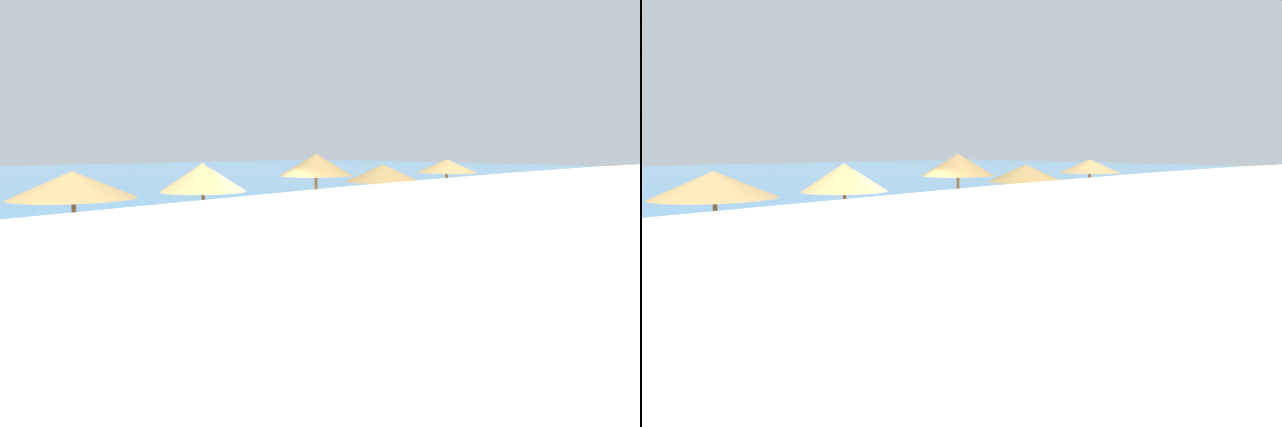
{
  "view_description": "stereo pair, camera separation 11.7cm",
  "coord_description": "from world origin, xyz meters",
  "views": [
    {
      "loc": [
        -9.14,
        -11.27,
        3.06
      ],
      "look_at": [
        2.25,
        1.02,
        1.15
      ],
      "focal_mm": 33.82,
      "sensor_mm": 36.0,
      "label": 1
    },
    {
      "loc": [
        -9.06,
        -11.35,
        3.06
      ],
      "look_at": [
        2.25,
        1.02,
        1.15
      ],
      "focal_mm": 33.82,
      "sensor_mm": 36.0,
      "label": 2
    }
  ],
  "objects": [
    {
      "name": "ground_plane",
      "position": [
        0.0,
        0.0,
        0.0
      ],
      "size": [
        160.0,
        160.0,
        0.0
      ],
      "primitive_type": "plane",
      "color": "beige"
    },
    {
      "name": "lounge_chair_4",
      "position": [
        -1.68,
        0.74,
        0.5
      ],
      "size": [
        1.41,
        1.08,
        1.18
      ],
      "rotation": [
        0.0,
        0.0,
        2.03
      ],
      "color": "#199972",
      "rests_on": "ground_plane"
    },
    {
      "name": "beach_umbrella_2",
      "position": [
        -1.45,
        1.14,
        2.28
      ],
      "size": [
        2.04,
        2.04,
        2.63
      ],
      "color": "brown",
      "rests_on": "ground_plane"
    },
    {
      "name": "beach_umbrella_5",
      "position": [
        8.08,
        0.92,
        2.33
      ],
      "size": [
        2.05,
        2.05,
        2.57
      ],
      "color": "brown",
      "rests_on": "ground_plane"
    },
    {
      "name": "beach_umbrella_4",
      "position": [
        5.07,
        1.17,
        2.18
      ],
      "size": [
        2.36,
        2.36,
        2.46
      ],
      "color": "brown",
      "rests_on": "ground_plane"
    },
    {
      "name": "beach_umbrella_1",
      "position": [
        -4.45,
        1.31,
        2.23
      ],
      "size": [
        2.57,
        2.57,
        2.52
      ],
      "color": "brown",
      "rests_on": "ground_plane"
    },
    {
      "name": "beach_umbrella_3",
      "position": [
        2.01,
        0.92,
        2.51
      ],
      "size": [
        2.01,
        2.01,
        2.82
      ],
      "color": "brown",
      "rests_on": "ground_plane"
    },
    {
      "name": "dune_ridge",
      "position": [
        0.15,
        -7.5,
        1.35
      ],
      "size": [
        53.99,
        9.66,
        2.7
      ],
      "primitive_type": "ellipsoid",
      "rotation": [
        0.0,
        0.0,
        0.06
      ],
      "color": "beige",
      "rests_on": "ground_plane"
    },
    {
      "name": "lounge_chair_1",
      "position": [
        7.54,
        0.21,
        0.38
      ],
      "size": [
        1.48,
        0.69,
        0.96
      ],
      "rotation": [
        0.0,
        0.0,
        1.63
      ],
      "color": "red",
      "rests_on": "ground_plane"
    },
    {
      "name": "lounge_chair_3",
      "position": [
        -3.82,
        -0.26,
        0.45
      ],
      "size": [
        1.47,
        0.91,
        1.07
      ],
      "rotation": [
        0.0,
        0.0,
        1.34
      ],
      "color": "red",
      "rests_on": "ground_plane"
    },
    {
      "name": "cooler_box",
      "position": [
        -3.04,
        1.17,
        0.21
      ],
      "size": [
        0.53,
        0.54,
        0.42
      ],
      "primitive_type": "cube",
      "rotation": [
        0.0,
        0.0,
        2.24
      ],
      "color": "white",
      "rests_on": "ground_plane"
    },
    {
      "name": "lounge_chair_2",
      "position": [
        2.93,
        -0.3,
        0.44
      ],
      "size": [
        1.49,
        1.25,
        1.05
      ],
      "rotation": [
        0.0,
        0.0,
        0.98
      ],
      "color": "orange",
      "rests_on": "ground_plane"
    },
    {
      "name": "beach_ball",
      "position": [
        -6.15,
        -2.21,
        0.14
      ],
      "size": [
        0.27,
        0.27,
        0.27
      ],
      "primitive_type": "sphere",
      "color": "green",
      "rests_on": "ground_plane"
    }
  ]
}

